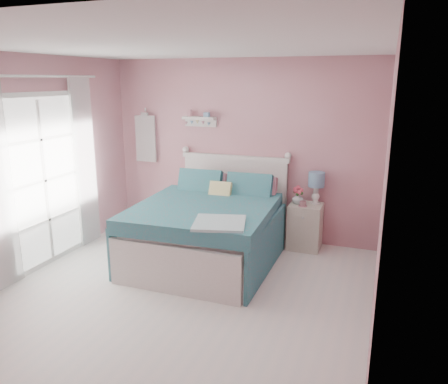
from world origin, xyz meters
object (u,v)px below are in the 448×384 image
Objects in this scene: vase at (298,198)px; teacup at (303,204)px; nightstand at (305,226)px; table_lamp at (316,182)px; bed at (209,229)px.

vase is 1.76× the size of teacup.
table_lamp is at bearing 39.09° from nightstand.
nightstand is 1.44× the size of table_lamp.
bed is 4.85× the size of table_lamp.
table_lamp is 0.36m from teacup.
bed is 1.61m from table_lamp.
bed is at bearing -143.12° from table_lamp.
bed is at bearing -140.62° from vase.
vase is (-0.12, -0.01, 0.40)m from nightstand.
table_lamp is at bearing 54.61° from teacup.
vase is at bearing 133.88° from teacup.
bed reaches higher than vase.
vase is 0.14m from teacup.
teacup is at bearing -125.39° from table_lamp.
teacup is at bearing -46.12° from vase.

